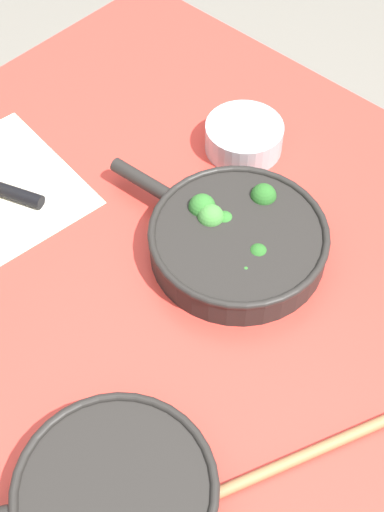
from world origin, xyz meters
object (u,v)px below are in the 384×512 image
(skillet_eggs, at_px, (113,496))
(wooden_spoon, at_px, (228,489))
(skillet_broccoli, at_px, (237,238))
(prep_bowl_steel, at_px, (244,137))

(skillet_eggs, relative_size, wooden_spoon, 0.98)
(skillet_broccoli, bearing_deg, skillet_eggs, 105.49)
(skillet_broccoli, xyz_separation_m, wooden_spoon, (-0.24, 0.29, -0.02))
(wooden_spoon, bearing_deg, prep_bowl_steel, -117.61)
(prep_bowl_steel, bearing_deg, skillet_eggs, 116.19)
(wooden_spoon, xyz_separation_m, prep_bowl_steel, (0.38, -0.48, 0.02))
(skillet_broccoli, bearing_deg, wooden_spoon, 124.43)
(skillet_eggs, bearing_deg, prep_bowl_steel, -118.63)
(wooden_spoon, distance_m, prep_bowl_steel, 0.61)
(skillet_eggs, distance_m, prep_bowl_steel, 0.65)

